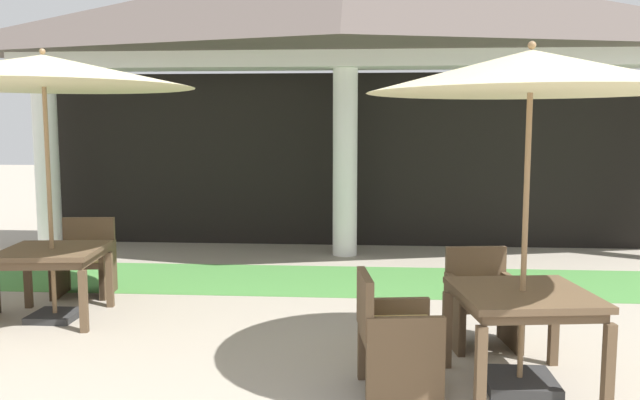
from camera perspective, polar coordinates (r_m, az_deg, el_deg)
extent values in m
cylinder|color=white|center=(10.98, -23.04, 3.13)|extent=(0.37, 0.37, 2.83)
cylinder|color=white|center=(9.77, 2.23, 3.29)|extent=(0.37, 0.37, 2.83)
cube|color=white|center=(9.81, 2.27, 12.27)|extent=(10.17, 0.70, 0.24)
pyramid|color=#514742|center=(9.92, 2.29, 16.96)|extent=(10.57, 2.69, 1.39)
cube|color=black|center=(10.67, 2.40, 3.57)|extent=(9.97, 0.16, 2.83)
cube|color=#47843D|center=(8.31, 1.78, -7.13)|extent=(12.37, 1.67, 0.01)
cube|color=brown|center=(5.08, 17.51, -7.94)|extent=(1.08, 1.08, 0.05)
cube|color=brown|center=(5.09, 17.49, -8.60)|extent=(1.00, 1.00, 0.07)
cube|color=brown|center=(4.66, 14.03, -14.50)|extent=(0.08, 0.08, 0.63)
cube|color=brown|center=(4.99, 24.17, -13.44)|extent=(0.08, 0.08, 0.63)
cube|color=brown|center=(5.47, 11.18, -11.21)|extent=(0.08, 0.08, 0.63)
cube|color=brown|center=(5.75, 20.00, -10.59)|extent=(0.08, 0.08, 0.63)
cube|color=#2D2D2D|center=(5.29, 17.25, -15.16)|extent=(0.52, 0.52, 0.08)
cylinder|color=olive|center=(4.99, 17.68, -3.06)|extent=(0.04, 0.04, 2.33)
cone|color=beige|center=(4.94, 18.18, 10.78)|extent=(2.37, 2.37, 0.30)
sphere|color=olive|center=(4.95, 18.25, 12.88)|extent=(0.06, 0.06, 0.06)
cube|color=brown|center=(4.91, 7.04, -11.75)|extent=(0.62, 0.61, 0.07)
cube|color=#E0CC7F|center=(4.90, 7.05, -11.09)|extent=(0.57, 0.56, 0.05)
cube|color=brown|center=(4.80, 4.00, -9.05)|extent=(0.13, 0.54, 0.43)
cube|color=brown|center=(5.18, 6.51, -12.07)|extent=(0.56, 0.13, 0.64)
cube|color=brown|center=(4.72, 7.58, -13.98)|extent=(0.56, 0.13, 0.64)
cube|color=brown|center=(5.26, 9.28, -13.23)|extent=(0.06, 0.06, 0.40)
cube|color=brown|center=(4.82, 10.57, -15.13)|extent=(0.06, 0.06, 0.40)
cube|color=brown|center=(5.18, 3.69, -13.48)|extent=(0.06, 0.06, 0.40)
cube|color=brown|center=(4.73, 4.44, -15.47)|extent=(0.06, 0.06, 0.40)
cube|color=brown|center=(6.00, 14.23, -8.73)|extent=(0.63, 0.60, 0.07)
cube|color=#E0CC7F|center=(5.99, 14.25, -8.17)|extent=(0.58, 0.55, 0.05)
cube|color=brown|center=(6.17, 13.61, -5.95)|extent=(0.56, 0.13, 0.42)
cube|color=brown|center=(6.11, 16.57, -9.46)|extent=(0.13, 0.53, 0.63)
cube|color=brown|center=(5.95, 11.78, -9.74)|extent=(0.13, 0.53, 0.63)
cube|color=brown|center=(5.93, 17.24, -11.25)|extent=(0.06, 0.06, 0.38)
cube|color=brown|center=(5.78, 12.45, -11.59)|extent=(0.06, 0.06, 0.38)
cube|color=brown|center=(6.35, 15.73, -10.00)|extent=(0.06, 0.06, 0.38)
cube|color=brown|center=(6.21, 11.25, -10.27)|extent=(0.06, 0.06, 0.38)
cube|color=brown|center=(7.09, -22.64, -4.17)|extent=(1.05, 1.05, 0.05)
cube|color=brown|center=(7.10, -22.62, -4.69)|extent=(0.97, 0.97, 0.08)
cube|color=brown|center=(6.63, -20.21, -8.43)|extent=(0.08, 0.08, 0.61)
cube|color=brown|center=(7.73, -24.45, -6.50)|extent=(0.08, 0.08, 0.61)
cube|color=brown|center=(7.45, -18.12, -6.72)|extent=(0.08, 0.08, 0.61)
cube|color=#2D2D2D|center=(7.24, -22.40, -9.47)|extent=(0.46, 0.46, 0.07)
cylinder|color=olive|center=(7.02, -22.83, 0.07)|extent=(0.04, 0.04, 2.48)
cone|color=beige|center=(7.00, -23.30, 10.47)|extent=(2.94, 2.94, 0.31)
sphere|color=olive|center=(7.02, -23.37, 11.98)|extent=(0.06, 0.06, 0.06)
cube|color=brown|center=(8.02, -20.21, -5.16)|extent=(0.66, 0.59, 0.07)
cube|color=#E0CC7F|center=(8.01, -20.23, -4.74)|extent=(0.61, 0.54, 0.05)
cube|color=brown|center=(8.20, -19.77, -3.03)|extent=(0.61, 0.13, 0.45)
cube|color=brown|center=(7.96, -18.24, -5.84)|extent=(0.12, 0.53, 0.62)
cube|color=brown|center=(8.13, -22.09, -5.73)|extent=(0.12, 0.53, 0.62)
cube|color=brown|center=(7.77, -18.73, -7.11)|extent=(0.06, 0.06, 0.36)
cube|color=brown|center=(7.94, -22.57, -6.97)|extent=(0.06, 0.06, 0.36)
cube|color=brown|center=(8.21, -17.81, -6.36)|extent=(0.06, 0.06, 0.36)
cube|color=brown|center=(8.37, -21.46, -6.25)|extent=(0.06, 0.06, 0.36)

